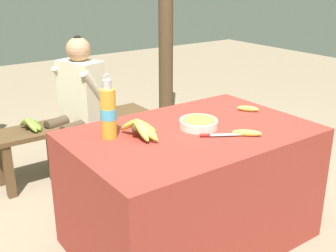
% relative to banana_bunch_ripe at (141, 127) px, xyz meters
% --- Properties ---
extents(ground_plane, '(12.00, 12.00, 0.00)m').
position_rel_banana_bunch_ripe_xyz_m(ground_plane, '(0.29, -0.08, -0.77)').
color(ground_plane, gray).
extents(market_counter, '(1.37, 0.91, 0.72)m').
position_rel_banana_bunch_ripe_xyz_m(market_counter, '(0.29, -0.08, -0.42)').
color(market_counter, maroon).
rests_on(market_counter, ground_plane).
extents(banana_bunch_ripe, '(0.18, 0.29, 0.12)m').
position_rel_banana_bunch_ripe_xyz_m(banana_bunch_ripe, '(0.00, 0.00, 0.00)').
color(banana_bunch_ripe, '#4C381E').
rests_on(banana_bunch_ripe, market_counter).
extents(serving_bowl, '(0.22, 0.22, 0.05)m').
position_rel_banana_bunch_ripe_xyz_m(serving_bowl, '(0.35, -0.06, -0.03)').
color(serving_bowl, silver).
rests_on(serving_bowl, market_counter).
extents(water_bottle, '(0.09, 0.09, 0.35)m').
position_rel_banana_bunch_ripe_xyz_m(water_bottle, '(-0.14, 0.10, 0.08)').
color(water_bottle, gold).
rests_on(water_bottle, market_counter).
extents(loose_banana_front, '(0.14, 0.14, 0.04)m').
position_rel_banana_bunch_ripe_xyz_m(loose_banana_front, '(0.48, -0.32, -0.04)').
color(loose_banana_front, '#E0C64C').
rests_on(loose_banana_front, market_counter).
extents(loose_banana_side, '(0.11, 0.13, 0.04)m').
position_rel_banana_bunch_ripe_xyz_m(loose_banana_side, '(0.81, -0.01, -0.04)').
color(loose_banana_side, '#E0C64C').
rests_on(loose_banana_side, market_counter).
extents(knife, '(0.21, 0.14, 0.02)m').
position_rel_banana_bunch_ripe_xyz_m(knife, '(0.33, -0.22, -0.05)').
color(knife, '#BCBCC1').
rests_on(knife, market_counter).
extents(wooden_bench, '(1.32, 0.32, 0.44)m').
position_rel_banana_bunch_ripe_xyz_m(wooden_bench, '(0.11, 1.21, -0.41)').
color(wooden_bench, brown).
rests_on(wooden_bench, ground_plane).
extents(seated_vendor, '(0.46, 0.43, 1.12)m').
position_rel_banana_bunch_ripe_xyz_m(seated_vendor, '(0.14, 1.16, -0.13)').
color(seated_vendor, '#473828').
rests_on(seated_vendor, ground_plane).
extents(banana_bunch_green, '(0.16, 0.26, 0.11)m').
position_rel_banana_bunch_ripe_xyz_m(banana_bunch_green, '(-0.23, 1.21, -0.28)').
color(banana_bunch_green, '#4C381E').
rests_on(banana_bunch_green, wooden_bench).
extents(support_post_far, '(0.14, 0.14, 2.64)m').
position_rel_banana_bunch_ripe_xyz_m(support_post_far, '(1.25, 1.52, 0.54)').
color(support_post_far, '#4C3823').
rests_on(support_post_far, ground_plane).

